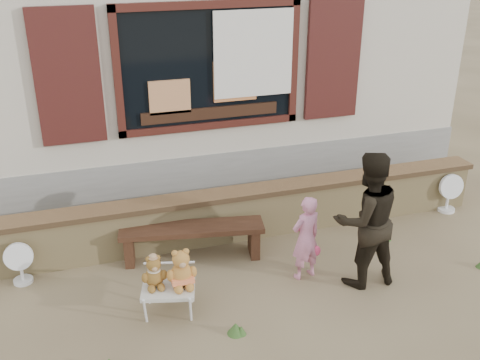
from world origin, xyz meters
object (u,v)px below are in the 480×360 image
object	(u,v)px
folding_chair	(169,288)
teddy_bear_right	(181,267)
child	(306,238)
bench	(192,235)
teddy_bear_left	(154,271)
adult	(366,220)

from	to	relation	value
folding_chair	teddy_bear_right	bearing A→B (deg)	-0.00
folding_chair	child	size ratio (longest dim) A/B	0.63
folding_chair	teddy_bear_right	xyz separation A→B (m)	(0.14, -0.04, 0.25)
bench	child	size ratio (longest dim) A/B	1.72
teddy_bear_left	teddy_bear_right	bearing A→B (deg)	-0.00
teddy_bear_right	adult	bearing A→B (deg)	12.88
bench	teddy_bear_left	size ratio (longest dim) A/B	4.86
folding_chair	adult	bearing A→B (deg)	12.07
teddy_bear_left	adult	distance (m)	2.37
bench	teddy_bear_right	distance (m)	1.08
teddy_bear_right	child	distance (m)	1.51
teddy_bear_right	child	world-z (taller)	child
folding_chair	teddy_bear_right	size ratio (longest dim) A/B	1.49
folding_chair	adult	xyz separation A→B (m)	(2.21, -0.10, 0.49)
teddy_bear_left	child	size ratio (longest dim) A/B	0.35
bench	adult	bearing A→B (deg)	-21.13
bench	adult	size ratio (longest dim) A/B	1.12
teddy_bear_right	child	size ratio (longest dim) A/B	0.42
bench	adult	world-z (taller)	adult
teddy_bear_left	child	xyz separation A→B (m)	(1.76, 0.15, -0.00)
child	adult	distance (m)	0.71
child	teddy_bear_left	bearing A→B (deg)	-8.69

